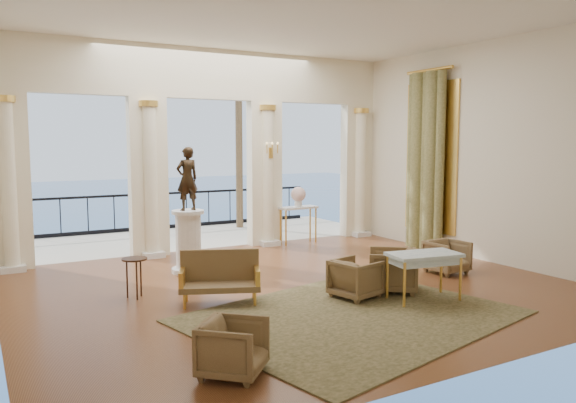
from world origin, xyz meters
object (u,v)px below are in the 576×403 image
armchair_a (233,345)px  armchair_c (393,268)px  armchair_b (447,255)px  settee (220,277)px  statue (187,179)px  pedestal (188,243)px  game_table (424,258)px  side_table (134,264)px  console_table (298,213)px  armchair_d (356,277)px

armchair_a → armchair_c: size_ratio=0.84×
armchair_b → settee: (-4.46, 0.30, 0.06)m
armchair_b → statue: size_ratio=0.58×
pedestal → game_table: bearing=-55.0°
armchair_b → side_table: bearing=165.1°
pedestal → console_table: bearing=25.6°
armchair_c → armchair_d: size_ratio=1.14×
settee → statue: bearing=106.1°
console_table → statue: bearing=-158.1°
armchair_b → game_table: bearing=-148.0°
armchair_a → armchair_d: (2.90, 1.76, 0.02)m
armchair_a → side_table: size_ratio=1.03×
console_table → settee: bearing=-137.7°
side_table → settee: bearing=-40.0°
game_table → statue: (-2.53, 3.61, 1.10)m
settee → pedestal: bearing=106.1°
armchair_b → statue: 5.07m
game_table → console_table: console_table is taller
armchair_b → armchair_d: size_ratio=0.99×
game_table → side_table: bearing=158.1°
armchair_a → armchair_c: armchair_c is taller
side_table → console_table: bearing=31.4°
armchair_c → settee: bearing=-67.9°
game_table → settee: bearing=162.0°
pedestal → console_table: 3.73m
armchair_a → armchair_c: (3.64, 1.76, 0.06)m
console_table → armchair_c: bearing=-105.1°
statue → console_table: (3.36, 1.61, -1.03)m
game_table → pedestal: bearing=134.5°
armchair_a → armchair_d: bearing=-15.3°
console_table → side_table: bearing=-152.4°
armchair_a → game_table: (3.73, 1.12, 0.34)m
settee → console_table: console_table is taller
armchair_b → side_table: 5.67m
armchair_c → console_table: console_table is taller
settee → statue: size_ratio=1.11×
armchair_c → statue: (-2.45, 2.98, 1.38)m
pedestal → statue: statue is taller
console_table → armchair_d: bearing=-113.7°
armchair_c → game_table: bearing=46.5°
game_table → statue: 4.55m
armchair_a → armchair_b: armchair_b is taller
armchair_a → pedestal: bearing=29.3°
side_table → armchair_a: bearing=-87.7°
armchair_b → armchair_c: (-1.75, -0.52, 0.05)m
settee → side_table: size_ratio=2.06×
armchair_d → side_table: armchair_d is taller
statue → armchair_d: bearing=111.6°
settee → armchair_b: bearing=19.2°
pedestal → side_table: (-1.34, -1.26, -0.02)m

